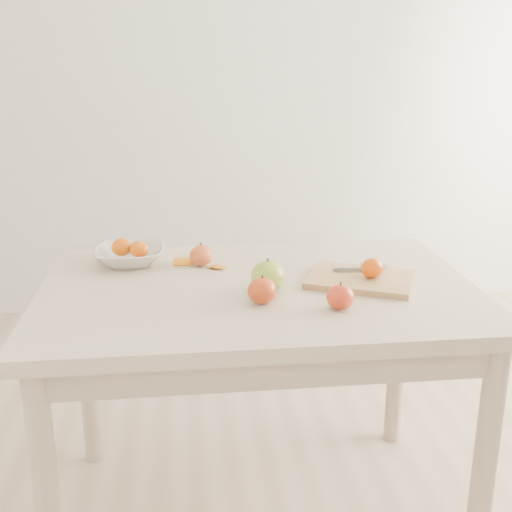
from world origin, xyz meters
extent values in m
plane|color=#C6B293|center=(0.00, 0.00, 0.00)|extent=(3.50, 3.50, 0.00)
plane|color=white|center=(0.00, 1.75, 1.35)|extent=(3.50, 0.00, 3.50)
cube|color=beige|center=(0.00, 0.00, 0.73)|extent=(1.20, 0.80, 0.04)
cylinder|color=#BCAA8E|center=(-0.54, 0.34, 0.35)|extent=(0.06, 0.06, 0.71)
cylinder|color=#BCAA8E|center=(0.54, 0.34, 0.35)|extent=(0.06, 0.06, 0.71)
cylinder|color=#BCAA8E|center=(-0.54, -0.34, 0.35)|extent=(0.06, 0.06, 0.71)
cylinder|color=#BCAA8E|center=(0.54, -0.34, 0.35)|extent=(0.06, 0.06, 0.71)
cube|color=tan|center=(0.29, -0.01, 0.76)|extent=(0.34, 0.31, 0.02)
ellipsoid|color=#CF5B07|center=(0.32, -0.02, 0.80)|extent=(0.06, 0.06, 0.05)
imported|color=silver|center=(-0.36, 0.24, 0.78)|extent=(0.21, 0.21, 0.05)
ellipsoid|color=#DF6207|center=(-0.39, 0.25, 0.80)|extent=(0.06, 0.06, 0.05)
ellipsoid|color=#D04607|center=(-0.33, 0.22, 0.80)|extent=(0.06, 0.06, 0.05)
cube|color=orange|center=(-0.20, 0.22, 0.75)|extent=(0.06, 0.05, 0.01)
cube|color=#C66D0E|center=(-0.10, 0.16, 0.75)|extent=(0.06, 0.05, 0.01)
cube|color=white|center=(0.35, 0.07, 0.78)|extent=(0.08, 0.03, 0.01)
cube|color=#393B41|center=(0.27, 0.04, 0.78)|extent=(0.10, 0.03, 0.00)
ellipsoid|color=olive|center=(0.02, -0.04, 0.79)|extent=(0.09, 0.09, 0.08)
ellipsoid|color=maroon|center=(-0.01, -0.13, 0.78)|extent=(0.08, 0.08, 0.07)
ellipsoid|color=#A2221E|center=(-0.15, 0.20, 0.78)|extent=(0.07, 0.07, 0.06)
ellipsoid|color=maroon|center=(0.18, -0.19, 0.78)|extent=(0.07, 0.07, 0.06)
camera|label=1|loc=(-0.20, -1.66, 1.36)|focal=45.00mm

